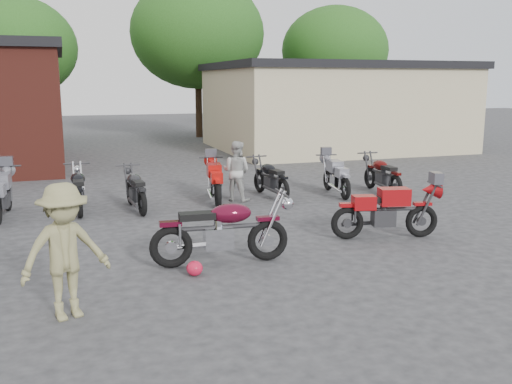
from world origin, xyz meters
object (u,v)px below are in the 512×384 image
object	(u,v)px
vintage_motorcycle	(223,226)
person_light	(236,171)
row_bike_2	(78,187)
row_bike_3	(135,187)
row_bike_7	(382,172)
row_bike_6	(336,174)
row_bike_1	(2,192)
row_bike_5	(270,176)
sportbike	(387,208)
row_bike_4	(215,179)
helmet	(195,268)
person_tan	(65,252)

from	to	relation	value
vintage_motorcycle	person_light	size ratio (longest dim) A/B	1.47
row_bike_2	row_bike_3	bearing A→B (deg)	-103.19
row_bike_7	row_bike_6	bearing A→B (deg)	85.90
row_bike_3	row_bike_1	bearing A→B (deg)	82.08
row_bike_5	row_bike_1	bearing A→B (deg)	86.21
sportbike	row_bike_4	world-z (taller)	sportbike
row_bike_1	row_bike_5	bearing A→B (deg)	-83.79
row_bike_6	helmet	bearing A→B (deg)	142.91
row_bike_6	row_bike_1	bearing A→B (deg)	97.02
row_bike_1	row_bike_4	world-z (taller)	row_bike_1
row_bike_2	row_bike_7	size ratio (longest dim) A/B	1.01
vintage_motorcycle	row_bike_7	bearing A→B (deg)	42.75
row_bike_1	row_bike_7	bearing A→B (deg)	-87.44
person_tan	row_bike_4	distance (m)	7.29
helmet	row_bike_7	distance (m)	8.05
row_bike_4	row_bike_5	xyz separation A→B (m)	(1.54, 0.16, -0.03)
helmet	row_bike_6	size ratio (longest dim) A/B	0.14
person_tan	row_bike_2	world-z (taller)	person_tan
vintage_motorcycle	person_light	bearing A→B (deg)	74.87
person_tan	row_bike_7	xyz separation A→B (m)	(8.16, 6.06, -0.32)
person_light	sportbike	bearing A→B (deg)	152.44
person_tan	vintage_motorcycle	bearing A→B (deg)	12.41
helmet	row_bike_4	size ratio (longest dim) A/B	0.13
vintage_motorcycle	person_tan	size ratio (longest dim) A/B	1.27
row_bike_3	row_bike_4	size ratio (longest dim) A/B	0.95
row_bike_1	row_bike_2	distance (m)	1.63
row_bike_6	sportbike	bearing A→B (deg)	173.51
row_bike_3	helmet	bearing A→B (deg)	178.59
sportbike	person_light	xyz separation A→B (m)	(-1.73, 4.30, 0.17)
row_bike_3	row_bike_6	world-z (taller)	row_bike_6
row_bike_2	row_bike_7	distance (m)	7.85
row_bike_4	row_bike_7	bearing A→B (deg)	-85.08
sportbike	row_bike_5	bearing A→B (deg)	111.87
sportbike	person_light	bearing A→B (deg)	124.42
person_light	row_bike_7	distance (m)	4.05
row_bike_2	row_bike_5	distance (m)	4.80
person_light	row_bike_6	size ratio (longest dim) A/B	0.81
person_light	row_bike_3	distance (m)	2.57
vintage_motorcycle	row_bike_3	bearing A→B (deg)	104.77
helmet	vintage_motorcycle	bearing A→B (deg)	35.88
person_light	row_bike_3	size ratio (longest dim) A/B	0.82
row_bike_6	row_bike_2	bearing A→B (deg)	95.75
helmet	person_light	size ratio (longest dim) A/B	0.17
row_bike_1	row_bike_3	xyz separation A→B (m)	(2.88, -0.16, -0.04)
person_light	row_bike_2	size ratio (longest dim) A/B	0.78
helmet	row_bike_4	world-z (taller)	row_bike_4
vintage_motorcycle	sportbike	bearing A→B (deg)	12.78
helmet	person_light	world-z (taller)	person_light
sportbike	row_bike_3	bearing A→B (deg)	149.15
sportbike	row_bike_1	world-z (taller)	sportbike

